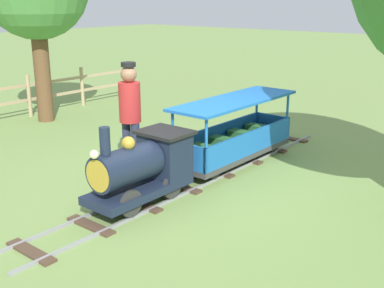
{
  "coord_description": "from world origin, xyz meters",
  "views": [
    {
      "loc": [
        -4.0,
        4.81,
        2.45
      ],
      "look_at": [
        0.0,
        -0.05,
        0.55
      ],
      "focal_mm": 45.54,
      "sensor_mm": 36.0,
      "label": 1
    }
  ],
  "objects": [
    {
      "name": "ground_plane",
      "position": [
        0.0,
        0.0,
        0.0
      ],
      "size": [
        60.0,
        60.0,
        0.0
      ],
      "primitive_type": "plane",
      "color": "#75934C"
    },
    {
      "name": "track",
      "position": [
        0.0,
        -0.17,
        0.02
      ],
      "size": [
        0.69,
        6.05,
        0.04
      ],
      "color": "gray",
      "rests_on": "ground_plane"
    },
    {
      "name": "locomotive",
      "position": [
        0.0,
        0.88,
        0.49
      ],
      "size": [
        0.65,
        1.45,
        1.05
      ],
      "color": "#192338",
      "rests_on": "ground_plane"
    },
    {
      "name": "passenger_car",
      "position": [
        0.0,
        -1.07,
        0.42
      ],
      "size": [
        0.75,
        2.35,
        0.97
      ],
      "color": "#3F3F3F",
      "rests_on": "ground_plane"
    },
    {
      "name": "conductor_person",
      "position": [
        0.82,
        0.3,
        0.96
      ],
      "size": [
        0.3,
        0.3,
        1.62
      ],
      "color": "#282D47",
      "rests_on": "ground_plane"
    }
  ]
}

